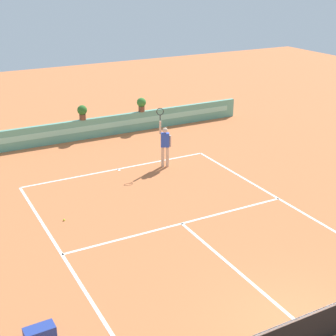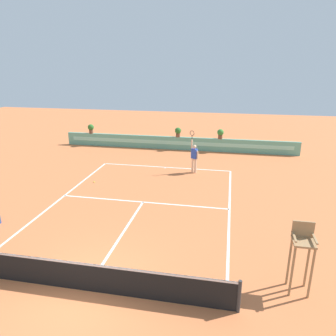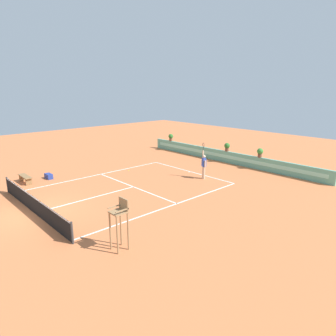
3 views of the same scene
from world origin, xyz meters
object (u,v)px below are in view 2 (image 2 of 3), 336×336
(potted_plant_right, at_px, (220,133))
(tennis_ball_near_baseline, at_px, (94,182))
(umpire_chair, at_px, (302,250))
(potted_plant_far_left, at_px, (91,128))
(tennis_player, at_px, (194,156))
(potted_plant_centre, at_px, (178,132))

(potted_plant_right, bearing_deg, tennis_ball_near_baseline, -129.99)
(umpire_chair, distance_m, potted_plant_far_left, 20.04)
(tennis_player, height_order, potted_plant_centre, tennis_player)
(potted_plant_far_left, bearing_deg, tennis_ball_near_baseline, -65.54)
(potted_plant_right, height_order, potted_plant_centre, same)
(umpire_chair, height_order, tennis_ball_near_baseline, umpire_chair)
(potted_plant_right, relative_size, potted_plant_centre, 1.00)
(tennis_player, bearing_deg, potted_plant_far_left, 149.95)
(potted_plant_far_left, xyz_separation_m, potted_plant_right, (10.27, 0.00, 0.00))
(tennis_ball_near_baseline, xyz_separation_m, potted_plant_right, (6.66, 7.94, 1.38))
(umpire_chair, distance_m, tennis_ball_near_baseline, 12.01)
(tennis_ball_near_baseline, bearing_deg, umpire_chair, -37.01)
(umpire_chair, height_order, tennis_player, tennis_player)
(tennis_player, distance_m, potted_plant_right, 5.35)
(tennis_ball_near_baseline, height_order, potted_plant_centre, potted_plant_centre)
(umpire_chair, relative_size, potted_plant_centre, 2.96)
(umpire_chair, distance_m, potted_plant_right, 15.40)
(potted_plant_far_left, xyz_separation_m, potted_plant_centre, (7.08, 0.00, 0.00))
(potted_plant_far_left, distance_m, potted_plant_centre, 7.08)
(umpire_chair, bearing_deg, potted_plant_right, 100.74)
(tennis_player, bearing_deg, umpire_chair, -67.05)
(potted_plant_right, bearing_deg, potted_plant_centre, 180.00)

